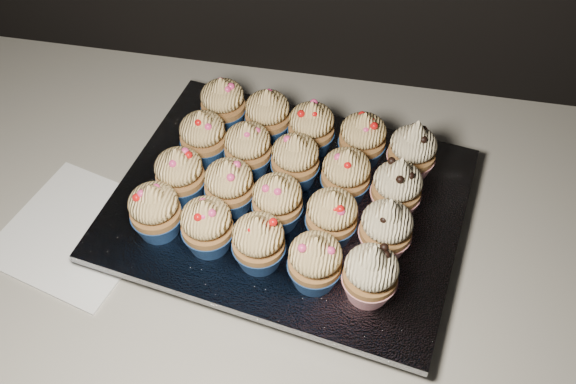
{
  "coord_description": "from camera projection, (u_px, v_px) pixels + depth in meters",
  "views": [
    {
      "loc": [
        0.18,
        1.2,
        1.58
      ],
      "look_at": [
        0.09,
        1.71,
        0.95
      ],
      "focal_mm": 40.0,
      "sensor_mm": 36.0,
      "label": 1
    }
  ],
  "objects": [
    {
      "name": "cupcake_2",
      "position": [
        259.0,
        242.0,
        0.74
      ],
      "size": [
        0.06,
        0.06,
        0.08
      ],
      "color": "navy",
      "rests_on": "foil_lining"
    },
    {
      "name": "cupcake_12",
      "position": [
        295.0,
        160.0,
        0.82
      ],
      "size": [
        0.06,
        0.06,
        0.08
      ],
      "color": "navy",
      "rests_on": "foil_lining"
    },
    {
      "name": "cupcake_14",
      "position": [
        397.0,
        188.0,
        0.79
      ],
      "size": [
        0.06,
        0.06,
        0.1
      ],
      "color": "#B0182D",
      "rests_on": "foil_lining"
    },
    {
      "name": "cupcake_9",
      "position": [
        386.0,
        228.0,
        0.75
      ],
      "size": [
        0.06,
        0.06,
        0.1
      ],
      "color": "#B0182D",
      "rests_on": "foil_lining"
    },
    {
      "name": "cupcake_15",
      "position": [
        223.0,
        104.0,
        0.88
      ],
      "size": [
        0.06,
        0.06,
        0.08
      ],
      "color": "navy",
      "rests_on": "foil_lining"
    },
    {
      "name": "cupcake_6",
      "position": [
        229.0,
        186.0,
        0.79
      ],
      "size": [
        0.06,
        0.06,
        0.08
      ],
      "color": "navy",
      "rests_on": "foil_lining"
    },
    {
      "name": "cupcake_16",
      "position": [
        268.0,
        115.0,
        0.87
      ],
      "size": [
        0.06,
        0.06,
        0.08
      ],
      "color": "navy",
      "rests_on": "foil_lining"
    },
    {
      "name": "napkin",
      "position": [
        79.0,
        232.0,
        0.83
      ],
      "size": [
        0.22,
        0.22,
        0.0
      ],
      "primitive_type": "cube",
      "rotation": [
        0.0,
        0.0,
        -0.26
      ],
      "color": "white",
      "rests_on": "worktop"
    },
    {
      "name": "foil_lining",
      "position": [
        288.0,
        203.0,
        0.83
      ],
      "size": [
        0.49,
        0.41,
        0.01
      ],
      "primitive_type": "cube",
      "rotation": [
        0.0,
        0.0,
        -0.16
      ],
      "color": "silver",
      "rests_on": "baking_tray"
    },
    {
      "name": "cupcake_1",
      "position": [
        207.0,
        226.0,
        0.75
      ],
      "size": [
        0.06,
        0.06,
        0.08
      ],
      "color": "navy",
      "rests_on": "foil_lining"
    },
    {
      "name": "cupcake_17",
      "position": [
        311.0,
        128.0,
        0.85
      ],
      "size": [
        0.06,
        0.06,
        0.08
      ],
      "color": "navy",
      "rests_on": "foil_lining"
    },
    {
      "name": "baking_tray",
      "position": [
        288.0,
        211.0,
        0.84
      ],
      "size": [
        0.45,
        0.37,
        0.02
      ],
      "primitive_type": "cube",
      "rotation": [
        0.0,
        0.0,
        -0.16
      ],
      "color": "black",
      "rests_on": "worktop"
    },
    {
      "name": "cupcake_10",
      "position": [
        203.0,
        137.0,
        0.84
      ],
      "size": [
        0.06,
        0.06,
        0.08
      ],
      "color": "navy",
      "rests_on": "foil_lining"
    },
    {
      "name": "cupcake_7",
      "position": [
        277.0,
        201.0,
        0.77
      ],
      "size": [
        0.06,
        0.06,
        0.08
      ],
      "color": "navy",
      "rests_on": "foil_lining"
    },
    {
      "name": "cupcake_8",
      "position": [
        332.0,
        216.0,
        0.76
      ],
      "size": [
        0.06,
        0.06,
        0.08
      ],
      "color": "navy",
      "rests_on": "foil_lining"
    },
    {
      "name": "cupcake_3",
      "position": [
        315.0,
        261.0,
        0.72
      ],
      "size": [
        0.06,
        0.06,
        0.08
      ],
      "color": "navy",
      "rests_on": "foil_lining"
    },
    {
      "name": "cupcake_4",
      "position": [
        371.0,
        273.0,
        0.71
      ],
      "size": [
        0.06,
        0.06,
        0.1
      ],
      "color": "#B0182D",
      "rests_on": "foil_lining"
    },
    {
      "name": "cupcake_0",
      "position": [
        155.0,
        211.0,
        0.77
      ],
      "size": [
        0.06,
        0.06,
        0.08
      ],
      "color": "navy",
      "rests_on": "foil_lining"
    },
    {
      "name": "cabinet",
      "position": [
        241.0,
        363.0,
        1.22
      ],
      "size": [
        2.4,
        0.6,
        0.86
      ],
      "primitive_type": "cube",
      "color": "black",
      "rests_on": "ground"
    },
    {
      "name": "cupcake_11",
      "position": [
        248.0,
        148.0,
        0.83
      ],
      "size": [
        0.06,
        0.06,
        0.08
      ],
      "color": "navy",
      "rests_on": "foil_lining"
    },
    {
      "name": "cupcake_19",
      "position": [
        412.0,
        151.0,
        0.82
      ],
      "size": [
        0.06,
        0.06,
        0.1
      ],
      "color": "#B0182D",
      "rests_on": "foil_lining"
    },
    {
      "name": "cupcake_5",
      "position": [
        180.0,
        174.0,
        0.8
      ],
      "size": [
        0.06,
        0.06,
        0.08
      ],
      "color": "navy",
      "rests_on": "foil_lining"
    },
    {
      "name": "cupcake_13",
      "position": [
        346.0,
        175.0,
        0.8
      ],
      "size": [
        0.06,
        0.06,
        0.08
      ],
      "color": "navy",
      "rests_on": "foil_lining"
    },
    {
      "name": "worktop",
      "position": [
        222.0,
        221.0,
        0.87
      ],
      "size": [
        2.44,
        0.64,
        0.04
      ],
      "primitive_type": "cube",
      "color": "beige",
      "rests_on": "cabinet"
    },
    {
      "name": "cupcake_18",
      "position": [
        362.0,
        139.0,
        0.84
      ],
      "size": [
        0.06,
        0.06,
        0.08
      ],
      "color": "navy",
      "rests_on": "foil_lining"
    }
  ]
}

